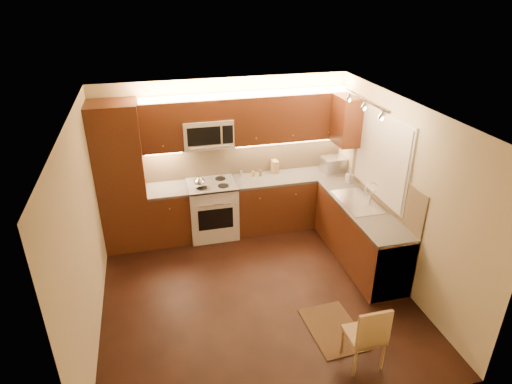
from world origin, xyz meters
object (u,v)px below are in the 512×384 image
object	(u,v)px
sink	(359,197)
kettle	(199,182)
microwave	(207,133)
dining_chair	(364,333)
soap_bottle	(349,176)
stove	(212,209)
knife_block	(275,167)
toaster_oven	(334,164)

from	to	relation	value
sink	kettle	size ratio (longest dim) A/B	4.26
microwave	dining_chair	size ratio (longest dim) A/B	0.90
soap_bottle	microwave	bearing A→B (deg)	147.12
stove	sink	world-z (taller)	sink
soap_bottle	knife_block	bearing A→B (deg)	129.61
microwave	dining_chair	world-z (taller)	microwave
stove	soap_bottle	xyz separation A→B (m)	(2.16, -0.45, 0.54)
knife_block	dining_chair	world-z (taller)	knife_block
sink	knife_block	bearing A→B (deg)	123.31
kettle	dining_chair	distance (m)	3.35
sink	soap_bottle	distance (m)	0.70
dining_chair	kettle	bearing A→B (deg)	113.77
stove	kettle	size ratio (longest dim) A/B	4.56
toaster_oven	soap_bottle	world-z (taller)	toaster_oven
kettle	stove	bearing A→B (deg)	43.54
stove	dining_chair	bearing A→B (deg)	-69.78
microwave	toaster_oven	xyz separation A→B (m)	(2.11, -0.09, -0.70)
sink	knife_block	world-z (taller)	knife_block
kettle	soap_bottle	size ratio (longest dim) A/B	0.96
microwave	kettle	world-z (taller)	microwave
stove	sink	distance (m)	2.35
knife_block	kettle	bearing A→B (deg)	-168.90
toaster_oven	knife_block	distance (m)	1.01
stove	dining_chair	world-z (taller)	stove
microwave	kettle	xyz separation A→B (m)	(-0.20, -0.24, -0.70)
microwave	knife_block	xyz separation A→B (m)	(1.12, 0.09, -0.71)
stove	toaster_oven	distance (m)	2.18
toaster_oven	knife_block	xyz separation A→B (m)	(-0.99, 0.18, -0.01)
sink	toaster_oven	xyz separation A→B (m)	(0.11, 1.17, 0.05)
dining_chair	microwave	bearing A→B (deg)	109.20
stove	kettle	bearing A→B (deg)	-152.70
kettle	knife_block	world-z (taller)	kettle
microwave	toaster_oven	world-z (taller)	microwave
microwave	soap_bottle	distance (m)	2.35
stove	soap_bottle	distance (m)	2.27
dining_chair	soap_bottle	bearing A→B (deg)	68.95
kettle	toaster_oven	distance (m)	2.31
sink	soap_bottle	size ratio (longest dim) A/B	4.11
soap_bottle	dining_chair	size ratio (longest dim) A/B	0.25
sink	knife_block	xyz separation A→B (m)	(-0.88, 1.35, 0.03)
stove	knife_block	world-z (taller)	knife_block
kettle	knife_block	xyz separation A→B (m)	(1.31, 0.32, -0.01)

